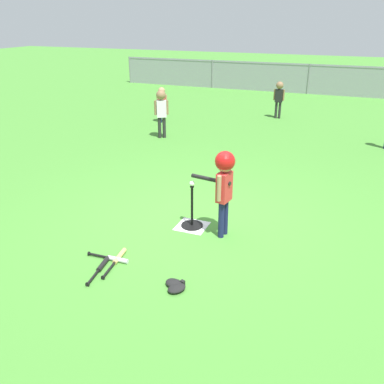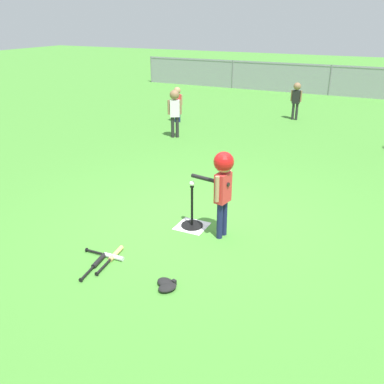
# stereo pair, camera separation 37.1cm
# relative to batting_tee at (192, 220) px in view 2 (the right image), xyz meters

# --- Properties ---
(ground_plane) EXTENTS (60.00, 60.00, 0.00)m
(ground_plane) POSITION_rel_batting_tee_xyz_m (0.01, 0.22, -0.10)
(ground_plane) COLOR #478C33
(home_plate) EXTENTS (0.44, 0.44, 0.01)m
(home_plate) POSITION_rel_batting_tee_xyz_m (0.00, 0.00, -0.10)
(home_plate) COLOR white
(home_plate) RESTS_ON ground_plane
(batting_tee) EXTENTS (0.32, 0.32, 0.64)m
(batting_tee) POSITION_rel_batting_tee_xyz_m (0.00, 0.00, 0.00)
(batting_tee) COLOR black
(batting_tee) RESTS_ON ground_plane
(baseball_on_tee) EXTENTS (0.07, 0.07, 0.07)m
(baseball_on_tee) POSITION_rel_batting_tee_xyz_m (0.00, 0.00, 0.58)
(baseball_on_tee) COLOR white
(baseball_on_tee) RESTS_ON batting_tee
(batter_child) EXTENTS (0.64, 0.35, 1.24)m
(batter_child) POSITION_rel_batting_tee_xyz_m (0.50, -0.09, 0.79)
(batter_child) COLOR #191E4C
(batter_child) RESTS_ON ground_plane
(fielder_deep_left) EXTENTS (0.27, 0.20, 1.01)m
(fielder_deep_left) POSITION_rel_batting_tee_xyz_m (-3.23, 5.69, 0.55)
(fielder_deep_left) COLOR #191E4C
(fielder_deep_left) RESTS_ON ground_plane
(fielder_near_right) EXTENTS (0.32, 0.22, 1.09)m
(fielder_near_right) POSITION_rel_batting_tee_xyz_m (-0.24, 7.49, 0.60)
(fielder_near_right) COLOR #262626
(fielder_near_right) RESTS_ON ground_plane
(fielder_deep_center) EXTENTS (0.31, 0.24, 1.19)m
(fielder_deep_center) POSITION_rel_batting_tee_xyz_m (-2.52, 4.20, 0.67)
(fielder_deep_center) COLOR #262626
(fielder_deep_center) RESTS_ON ground_plane
(spare_bat_silver) EXTENTS (0.58, 0.07, 0.06)m
(spare_bat_silver) POSITION_rel_batting_tee_xyz_m (-0.57, -1.25, -0.07)
(spare_bat_silver) COLOR silver
(spare_bat_silver) RESTS_ON ground_plane
(spare_bat_wood) EXTENTS (0.14, 0.66, 0.06)m
(spare_bat_wood) POSITION_rel_batting_tee_xyz_m (-0.52, -1.24, -0.07)
(spare_bat_wood) COLOR #DBB266
(spare_bat_wood) RESTS_ON ground_plane
(spare_bat_black) EXTENTS (0.15, 0.59, 0.06)m
(spare_bat_black) POSITION_rel_batting_tee_xyz_m (-0.61, -1.46, -0.07)
(spare_bat_black) COLOR black
(spare_bat_black) RESTS_ON ground_plane
(glove_by_plate) EXTENTS (0.25, 0.27, 0.07)m
(glove_by_plate) POSITION_rel_batting_tee_xyz_m (0.43, -1.52, -0.06)
(glove_by_plate) COLOR black
(glove_by_plate) RESTS_ON ground_plane
(glove_near_bats) EXTENTS (0.26, 0.22, 0.07)m
(glove_near_bats) POSITION_rel_batting_tee_xyz_m (0.37, -1.45, -0.06)
(glove_near_bats) COLOR black
(glove_near_bats) RESTS_ON ground_plane
(outfield_fence) EXTENTS (16.06, 0.06, 1.15)m
(outfield_fence) POSITION_rel_batting_tee_xyz_m (0.01, 12.16, 0.52)
(outfield_fence) COLOR slate
(outfield_fence) RESTS_ON ground_plane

